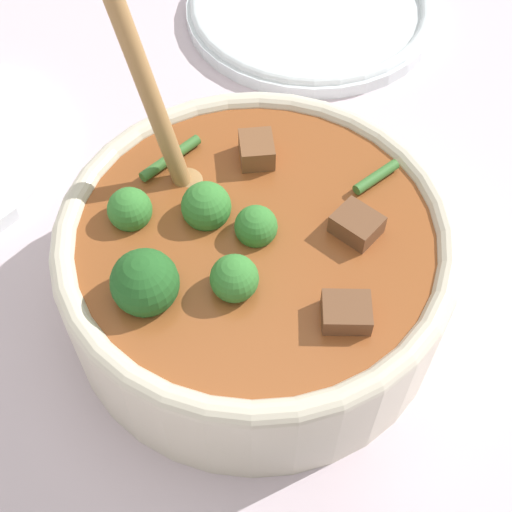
{
  "coord_description": "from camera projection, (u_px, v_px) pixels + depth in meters",
  "views": [
    {
      "loc": [
        -0.19,
        0.19,
        0.43
      ],
      "look_at": [
        0.0,
        0.0,
        0.05
      ],
      "focal_mm": 50.0,
      "sensor_mm": 36.0,
      "label": 1
    }
  ],
  "objects": [
    {
      "name": "stew_bowl",
      "position": [
        254.0,
        260.0,
        0.46
      ],
      "size": [
        0.27,
        0.25,
        0.29
      ],
      "color": "beige",
      "rests_on": "ground_plane"
    },
    {
      "name": "empty_plate",
      "position": [
        311.0,
        8.0,
        0.69
      ],
      "size": [
        0.24,
        0.24,
        0.02
      ],
      "color": "white",
      "rests_on": "ground_plane"
    },
    {
      "name": "ground_plane",
      "position": [
        256.0,
        300.0,
        0.5
      ],
      "size": [
        4.0,
        4.0,
        0.0
      ],
      "primitive_type": "plane",
      "color": "silver"
    }
  ]
}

